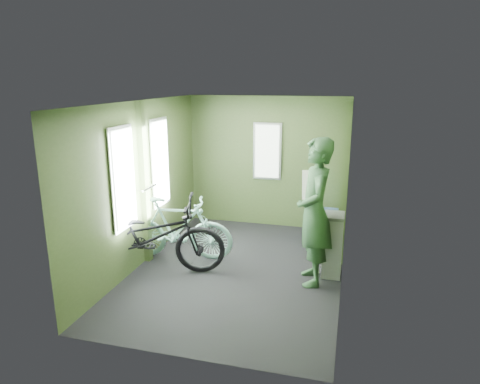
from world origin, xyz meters
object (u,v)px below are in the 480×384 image
object	(u,v)px
waste_box	(333,245)
bicycle_mint	(178,259)
passenger	(315,212)
bicycle_black	(153,272)
bench_seat	(329,225)

from	to	relation	value
waste_box	bicycle_mint	bearing A→B (deg)	-178.07
passenger	waste_box	world-z (taller)	passenger
bicycle_black	bench_seat	distance (m)	2.92
passenger	waste_box	size ratio (longest dim) A/B	2.21
bicycle_mint	passenger	world-z (taller)	passenger
bicycle_mint	bench_seat	size ratio (longest dim) A/B	1.75
bicycle_black	bicycle_mint	xyz separation A→B (m)	(0.17, 0.49, 0.00)
passenger	bicycle_black	bearing A→B (deg)	-95.13
bench_seat	passenger	bearing A→B (deg)	-94.16
bicycle_black	waste_box	bearing A→B (deg)	-89.97
waste_box	passenger	bearing A→B (deg)	-131.24
bicycle_black	bicycle_mint	world-z (taller)	bicycle_black
bicycle_mint	waste_box	bearing A→B (deg)	-94.58
passenger	bench_seat	size ratio (longest dim) A/B	2.05
bicycle_mint	passenger	bearing A→B (deg)	-102.26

